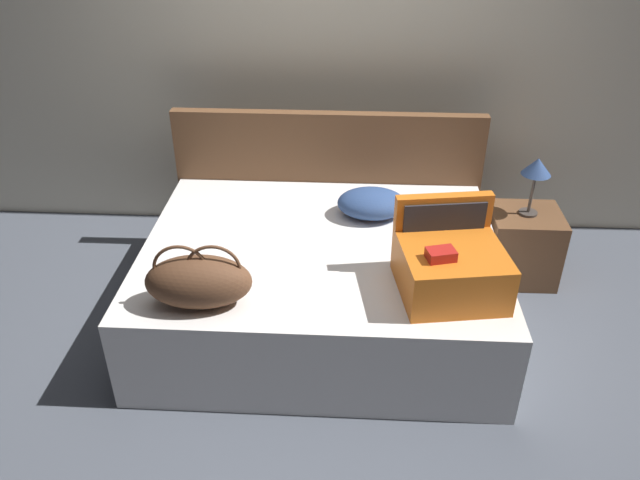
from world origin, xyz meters
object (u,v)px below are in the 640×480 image
(hard_case_large, at_px, (451,265))
(duffel_bag, at_px, (199,281))
(pillow_near_headboard, at_px, (372,203))
(nightstand, at_px, (522,245))
(table_lamp, at_px, (537,170))
(bed, at_px, (321,283))

(hard_case_large, distance_m, duffel_bag, 1.22)
(pillow_near_headboard, xyz_separation_m, nightstand, (0.99, 0.18, -0.38))
(hard_case_large, distance_m, nightstand, 1.20)
(duffel_bag, bearing_deg, nightstand, 31.28)
(hard_case_large, relative_size, table_lamp, 1.48)
(hard_case_large, xyz_separation_m, nightstand, (0.62, 0.93, -0.44))
(pillow_near_headboard, relative_size, table_lamp, 1.09)
(bed, bearing_deg, table_lamp, 22.60)
(hard_case_large, bearing_deg, bed, 140.02)
(nightstand, bearing_deg, pillow_near_headboard, -169.56)
(pillow_near_headboard, bearing_deg, table_lamp, 10.44)
(duffel_bag, xyz_separation_m, pillow_near_headboard, (0.84, 0.93, -0.05))
(nightstand, bearing_deg, bed, -157.40)
(hard_case_large, relative_size, nightstand, 1.20)
(pillow_near_headboard, xyz_separation_m, table_lamp, (0.99, 0.18, 0.16))
(table_lamp, bearing_deg, duffel_bag, -148.72)
(hard_case_large, height_order, pillow_near_headboard, hard_case_large)
(duffel_bag, bearing_deg, bed, 46.33)
(bed, xyz_separation_m, hard_case_large, (0.66, -0.40, 0.41))
(hard_case_large, bearing_deg, table_lamp, 47.45)
(pillow_near_headboard, bearing_deg, hard_case_large, -63.38)
(bed, relative_size, table_lamp, 5.25)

